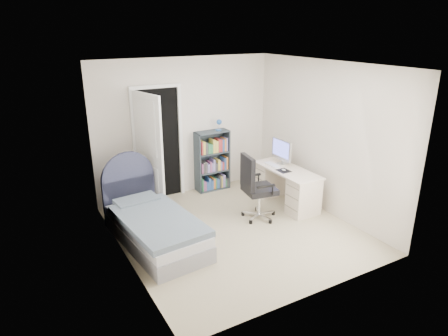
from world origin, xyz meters
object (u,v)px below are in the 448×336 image
floor_lamp (156,173)px  bookcase (213,162)px  nightstand (132,188)px  desk (286,185)px  bed (153,225)px  office_chair (255,185)px

floor_lamp → bookcase: (1.24, 0.28, -0.09)m
nightstand → floor_lamp: floor_lamp is taller
bookcase → desk: bookcase is taller
bed → office_chair: size_ratio=1.80×
bookcase → office_chair: size_ratio=1.25×
bed → desk: 2.50m
bookcase → bed: bearing=-141.2°
bookcase → desk: size_ratio=1.01×
floor_lamp → nightstand: bearing=146.6°
nightstand → office_chair: 2.15m
nightstand → bed: bearing=-94.1°
bookcase → office_chair: bearing=-90.3°
floor_lamp → bookcase: size_ratio=1.13×
bed → desk: bed is taller
nightstand → floor_lamp: bearing=-33.4°
bed → bookcase: bookcase is taller
desk → office_chair: desk is taller
bed → nightstand: (0.10, 1.32, 0.09)m
nightstand → office_chair: bearing=-41.7°
floor_lamp → bookcase: 1.27m
bed → office_chair: bed is taller
bed → floor_lamp: bearing=67.2°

